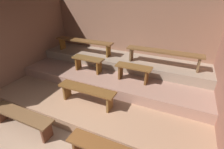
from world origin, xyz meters
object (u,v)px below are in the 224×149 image
bench_lower_center (87,92)px  bench_middle_left (88,61)px  bench_middle_right (133,70)px  bench_upper_left (84,42)px  bench_floor_left (21,117)px  bench_upper_right (163,54)px

bench_lower_center → bench_middle_left: bearing=119.8°
bench_lower_center → bench_middle_right: bench_middle_right is taller
bench_upper_left → bench_lower_center: bearing=-56.0°
bench_lower_center → bench_middle_right: size_ratio=1.50×
bench_floor_left → bench_middle_left: (0.35, 2.19, 0.52)m
bench_middle_right → bench_upper_left: bearing=159.8°
bench_middle_left → bench_upper_left: bench_upper_left is taller
bench_middle_right → bench_upper_right: (0.62, 0.75, 0.31)m
bench_floor_left → bench_middle_left: 2.28m
bench_upper_left → bench_floor_left: bearing=-84.7°
bench_lower_center → bench_upper_right: 2.40m
bench_upper_right → bench_middle_left: bearing=-159.8°
bench_upper_right → bench_floor_left: bearing=-129.1°
bench_lower_center → bench_upper_right: size_ratio=0.68×
bench_lower_center → bench_middle_left: size_ratio=1.50×
bench_lower_center → bench_upper_right: bench_upper_right is taller
bench_middle_left → bench_upper_left: size_ratio=0.46×
bench_middle_right → bench_upper_left: (-2.04, 0.75, 0.31)m
bench_lower_center → bench_middle_right: 1.38m
bench_floor_left → bench_upper_left: size_ratio=0.75×
bench_middle_left → bench_floor_left: bearing=-99.0°
bench_floor_left → bench_middle_right: bearing=51.0°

